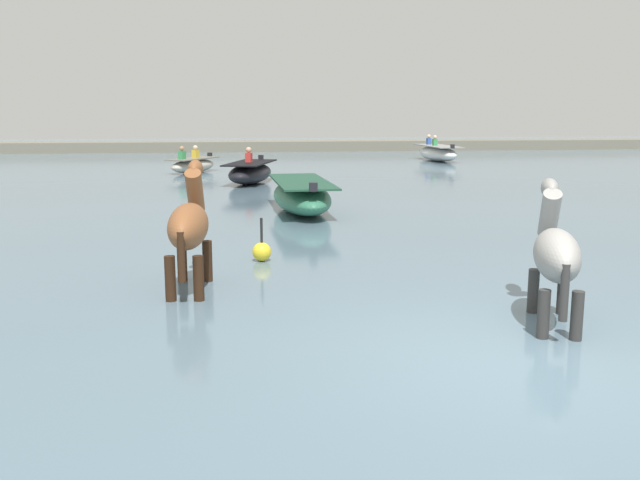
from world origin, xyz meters
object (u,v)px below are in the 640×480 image
(boat_mid_outer, at_px, (301,196))
(horse_trailing_chestnut, at_px, (189,229))
(boat_far_offshore, at_px, (250,173))
(boat_mid_channel, at_px, (438,153))
(horse_lead_grey, at_px, (555,258))
(channel_buoy, at_px, (262,251))
(boat_distant_west, at_px, (193,165))

(boat_mid_outer, bearing_deg, horse_trailing_chestnut, -107.46)
(boat_far_offshore, xyz_separation_m, boat_mid_channel, (9.01, 9.30, 0.02))
(horse_lead_grey, height_order, channel_buoy, horse_lead_grey)
(horse_lead_grey, bearing_deg, boat_far_offshore, 100.11)
(horse_lead_grey, bearing_deg, boat_mid_outer, 101.47)
(horse_trailing_chestnut, height_order, channel_buoy, horse_trailing_chestnut)
(channel_buoy, bearing_deg, boat_mid_outer, 77.52)
(boat_mid_outer, relative_size, boat_far_offshore, 1.20)
(channel_buoy, bearing_deg, boat_mid_channel, 66.44)
(horse_lead_grey, height_order, horse_trailing_chestnut, horse_trailing_chestnut)
(boat_mid_outer, bearing_deg, boat_distant_west, 105.26)
(boat_mid_outer, bearing_deg, boat_mid_channel, 63.10)
(boat_far_offshore, bearing_deg, horse_lead_grey, -79.89)
(horse_trailing_chestnut, xyz_separation_m, boat_distant_west, (-0.81, 17.73, -0.50))
(boat_far_offshore, height_order, channel_buoy, boat_far_offshore)
(boat_distant_west, height_order, channel_buoy, boat_distant_west)
(boat_mid_channel, bearing_deg, horse_lead_grey, -104.17)
(boat_distant_west, xyz_separation_m, boat_mid_outer, (2.97, -10.87, 0.07))
(boat_distant_west, height_order, boat_mid_channel, boat_mid_channel)
(horse_trailing_chestnut, bearing_deg, boat_mid_outer, 72.54)
(boat_distant_west, xyz_separation_m, boat_far_offshore, (2.01, -4.29, 0.06))
(horse_lead_grey, bearing_deg, boat_mid_channel, 75.83)
(channel_buoy, bearing_deg, boat_distant_west, 96.36)
(horse_lead_grey, bearing_deg, channel_buoy, 129.37)
(boat_mid_outer, xyz_separation_m, channel_buoy, (-1.17, -5.27, -0.20))
(boat_distant_west, relative_size, channel_buoy, 3.95)
(channel_buoy, bearing_deg, horse_trailing_chestnut, -121.87)
(horse_trailing_chestnut, distance_m, boat_far_offshore, 13.50)
(boat_distant_west, relative_size, boat_mid_outer, 0.68)
(horse_lead_grey, distance_m, channel_buoy, 4.71)
(horse_trailing_chestnut, relative_size, boat_distant_west, 0.76)
(horse_lead_grey, xyz_separation_m, boat_mid_channel, (6.25, 24.76, -0.37))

